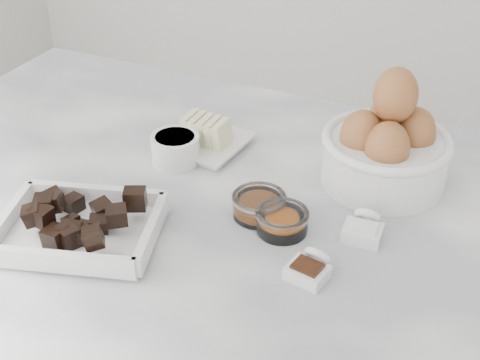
% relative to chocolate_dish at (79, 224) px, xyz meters
% --- Properties ---
extents(marble_slab, '(1.20, 0.80, 0.04)m').
position_rel_chocolate_dish_xyz_m(marble_slab, '(0.14, 0.13, -0.04)').
color(marble_slab, silver).
rests_on(marble_slab, cabinet).
extents(chocolate_dish, '(0.25, 0.21, 0.06)m').
position_rel_chocolate_dish_xyz_m(chocolate_dish, '(0.00, 0.00, 0.00)').
color(chocolate_dish, white).
rests_on(chocolate_dish, marble_slab).
extents(butter_plate, '(0.14, 0.14, 0.05)m').
position_rel_chocolate_dish_xyz_m(butter_plate, '(0.04, 0.29, -0.00)').
color(butter_plate, white).
rests_on(butter_plate, marble_slab).
extents(sugar_ramekin, '(0.08, 0.08, 0.05)m').
position_rel_chocolate_dish_xyz_m(sugar_ramekin, '(0.02, 0.23, 0.00)').
color(sugar_ramekin, white).
rests_on(sugar_ramekin, marble_slab).
extents(egg_bowl, '(0.19, 0.19, 0.18)m').
position_rel_chocolate_dish_xyz_m(egg_bowl, '(0.33, 0.31, 0.04)').
color(egg_bowl, white).
rests_on(egg_bowl, marble_slab).
extents(honey_bowl, '(0.08, 0.08, 0.03)m').
position_rel_chocolate_dish_xyz_m(honey_bowl, '(0.20, 0.15, -0.01)').
color(honey_bowl, white).
rests_on(honey_bowl, marble_slab).
extents(zest_bowl, '(0.07, 0.07, 0.03)m').
position_rel_chocolate_dish_xyz_m(zest_bowl, '(0.24, 0.13, -0.01)').
color(zest_bowl, white).
rests_on(zest_bowl, marble_slab).
extents(vanilla_spoon, '(0.05, 0.07, 0.04)m').
position_rel_chocolate_dish_xyz_m(vanilla_spoon, '(0.30, 0.06, -0.01)').
color(vanilla_spoon, white).
rests_on(vanilla_spoon, marble_slab).
extents(salt_spoon, '(0.05, 0.06, 0.04)m').
position_rel_chocolate_dish_xyz_m(salt_spoon, '(0.34, 0.16, -0.01)').
color(salt_spoon, white).
rests_on(salt_spoon, marble_slab).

